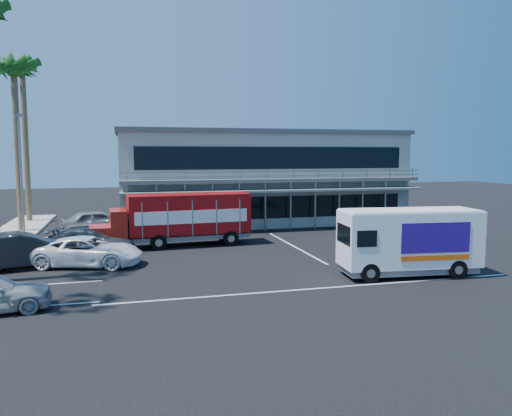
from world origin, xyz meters
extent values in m
plane|color=black|center=(0.00, 0.00, 0.00)|extent=(120.00, 120.00, 0.00)
cube|color=#A0A698|center=(3.00, 15.00, 3.50)|extent=(22.00, 10.00, 7.00)
cube|color=#515454|center=(3.00, 15.00, 7.15)|extent=(22.40, 10.40, 0.30)
cube|color=#515454|center=(3.00, 9.40, 3.60)|extent=(22.00, 1.20, 0.25)
cube|color=gray|center=(3.00, 8.85, 4.10)|extent=(22.00, 0.08, 0.90)
cube|color=slate|center=(3.00, 9.10, 2.90)|extent=(22.00, 1.80, 0.15)
cube|color=black|center=(3.00, 9.98, 1.60)|extent=(20.00, 0.06, 1.60)
cube|color=black|center=(3.00, 9.98, 5.20)|extent=(20.00, 0.06, 1.60)
cylinder|color=brown|center=(-14.70, 13.00, 5.50)|extent=(0.44, 0.44, 11.00)
sphere|color=#185017|center=(-14.70, 13.00, 11.20)|extent=(1.10, 1.10, 1.10)
cylinder|color=brown|center=(-15.10, 18.50, 6.00)|extent=(0.44, 0.44, 12.00)
sphere|color=#185017|center=(-15.10, 18.50, 12.20)|extent=(1.10, 1.10, 1.10)
cylinder|color=gray|center=(-14.20, 11.00, 4.00)|extent=(0.14, 0.14, 8.00)
cube|color=gray|center=(-14.20, 11.00, 8.00)|extent=(0.50, 0.25, 0.18)
cube|color=#9C150C|center=(-9.07, 4.68, 0.89)|extent=(1.37, 2.08, 1.07)
cube|color=#9C150C|center=(-8.09, 4.74, 1.38)|extent=(1.03, 2.28, 1.87)
cube|color=black|center=(-8.09, 4.74, 1.92)|extent=(0.16, 1.89, 0.62)
cube|color=#9D090F|center=(-4.00, 5.00, 1.96)|extent=(7.26, 2.67, 2.32)
cube|color=slate|center=(-4.00, 5.00, 0.58)|extent=(7.24, 2.34, 0.27)
cube|color=white|center=(-3.93, 3.88, 1.87)|extent=(6.55, 0.44, 0.76)
cube|color=white|center=(-4.07, 6.12, 1.87)|extent=(6.55, 0.44, 0.76)
cylinder|color=black|center=(-8.75, 3.72, 0.46)|extent=(0.94, 0.34, 0.93)
cylinder|color=black|center=(-8.87, 5.68, 0.46)|extent=(0.94, 0.34, 0.93)
cylinder|color=black|center=(-5.90, 3.90, 0.46)|extent=(0.94, 0.34, 0.93)
cylinder|color=black|center=(-6.02, 5.86, 0.46)|extent=(0.94, 0.34, 0.93)
cylinder|color=black|center=(-1.62, 4.17, 0.46)|extent=(0.94, 0.34, 0.93)
cylinder|color=black|center=(-1.75, 6.12, 0.46)|extent=(0.94, 0.34, 0.93)
cube|color=white|center=(4.65, -5.00, 1.72)|extent=(6.37, 2.75, 2.47)
cube|color=slate|center=(4.65, -5.00, 0.35)|extent=(6.10, 2.51, 0.31)
cube|color=black|center=(1.60, -4.68, 1.99)|extent=(0.24, 1.73, 0.84)
cube|color=white|center=(4.65, -5.00, 2.98)|extent=(6.24, 2.69, 0.07)
cube|color=#2D0D7A|center=(5.24, -6.14, 1.90)|extent=(3.16, 0.36, 1.32)
cube|color=#2D0D7A|center=(5.46, -4.00, 1.90)|extent=(3.16, 0.36, 1.32)
cube|color=#F2590C|center=(5.24, -6.15, 1.02)|extent=(3.16, 0.35, 0.22)
cylinder|color=black|center=(2.36, -5.70, 0.42)|extent=(0.87, 0.37, 0.85)
cylinder|color=black|center=(2.55, -3.84, 0.42)|extent=(0.87, 0.37, 0.85)
cylinder|color=black|center=(6.40, -6.12, 0.42)|extent=(0.87, 0.37, 0.85)
cylinder|color=black|center=(6.59, -4.26, 0.42)|extent=(0.87, 0.37, 0.85)
imported|color=black|center=(-12.50, 1.20, 0.86)|extent=(5.51, 3.10, 1.72)
imported|color=white|center=(-9.50, 0.80, 0.73)|extent=(5.69, 3.78, 1.45)
imported|color=#333C44|center=(-9.50, 4.00, 0.70)|extent=(5.18, 3.68, 1.39)
imported|color=gray|center=(-9.50, 10.80, 0.85)|extent=(5.31, 3.15, 1.69)
camera|label=1|loc=(-7.80, -24.65, 5.53)|focal=35.00mm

